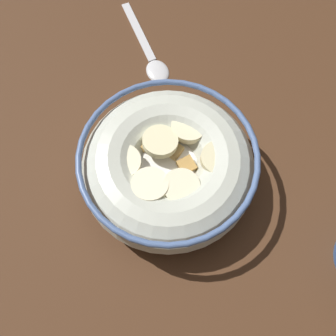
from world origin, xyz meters
The scene contains 3 objects.
ground_plane centered at (0.00, 0.00, -1.00)cm, with size 131.11×131.11×2.00cm, color #472B19.
cereal_bowl centered at (0.00, -0.01, 3.29)cm, with size 17.56×17.56×6.09cm.
spoon centered at (4.36, 15.70, 0.33)cm, with size 2.74×13.53×0.80cm.
Camera 1 is at (-6.16, -14.60, 39.70)cm, focal length 42.34 mm.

